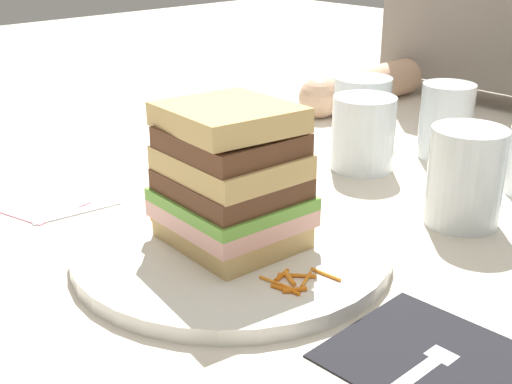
% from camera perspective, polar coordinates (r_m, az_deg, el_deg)
% --- Properties ---
extents(ground_plane, '(3.00, 3.00, 0.00)m').
position_cam_1_polar(ground_plane, '(0.64, 0.31, -4.98)').
color(ground_plane, beige).
extents(main_plate, '(0.29, 0.29, 0.01)m').
position_cam_1_polar(main_plate, '(0.63, -2.01, -4.67)').
color(main_plate, white).
rests_on(main_plate, ground_plane).
extents(sandwich, '(0.13, 0.12, 0.13)m').
position_cam_1_polar(sandwich, '(0.60, -2.13, 1.22)').
color(sandwich, tan).
rests_on(sandwich, main_plate).
extents(carrot_shred_0, '(0.01, 0.02, 0.00)m').
position_cam_1_polar(carrot_shred_0, '(0.70, -6.24, -1.09)').
color(carrot_shred_0, orange).
rests_on(carrot_shred_0, main_plate).
extents(carrot_shred_1, '(0.01, 0.03, 0.00)m').
position_cam_1_polar(carrot_shred_1, '(0.68, -7.63, -2.07)').
color(carrot_shred_1, orange).
rests_on(carrot_shred_1, main_plate).
extents(carrot_shred_2, '(0.02, 0.02, 0.00)m').
position_cam_1_polar(carrot_shred_2, '(0.68, -5.08, -1.86)').
color(carrot_shred_2, orange).
rests_on(carrot_shred_2, main_plate).
extents(carrot_shred_3, '(0.02, 0.01, 0.00)m').
position_cam_1_polar(carrot_shred_3, '(0.68, -5.94, -1.70)').
color(carrot_shred_3, orange).
rests_on(carrot_shred_3, main_plate).
extents(carrot_shred_4, '(0.02, 0.02, 0.00)m').
position_cam_1_polar(carrot_shred_4, '(0.69, -6.63, -1.60)').
color(carrot_shred_4, orange).
rests_on(carrot_shred_4, main_plate).
extents(carrot_shred_5, '(0.03, 0.01, 0.00)m').
position_cam_1_polar(carrot_shred_5, '(0.70, -7.88, -1.38)').
color(carrot_shred_5, orange).
rests_on(carrot_shred_5, main_plate).
extents(carrot_shred_6, '(0.03, 0.01, 0.00)m').
position_cam_1_polar(carrot_shred_6, '(0.70, -7.48, -1.16)').
color(carrot_shred_6, orange).
rests_on(carrot_shred_6, main_plate).
extents(carrot_shred_7, '(0.01, 0.02, 0.00)m').
position_cam_1_polar(carrot_shred_7, '(0.71, -6.03, -0.87)').
color(carrot_shred_7, orange).
rests_on(carrot_shred_7, main_plate).
extents(carrot_shred_8, '(0.00, 0.02, 0.00)m').
position_cam_1_polar(carrot_shred_8, '(0.67, -7.09, -2.18)').
color(carrot_shred_8, orange).
rests_on(carrot_shred_8, main_plate).
extents(carrot_shred_9, '(0.01, 0.03, 0.00)m').
position_cam_1_polar(carrot_shred_9, '(0.69, -7.08, -1.57)').
color(carrot_shred_9, orange).
rests_on(carrot_shred_9, main_plate).
extents(carrot_shred_10, '(0.02, 0.01, 0.00)m').
position_cam_1_polar(carrot_shred_10, '(0.56, 2.81, -7.17)').
color(carrot_shred_10, orange).
rests_on(carrot_shred_10, main_plate).
extents(carrot_shred_11, '(0.02, 0.00, 0.00)m').
position_cam_1_polar(carrot_shred_11, '(0.55, 2.82, -8.09)').
color(carrot_shred_11, orange).
rests_on(carrot_shred_11, main_plate).
extents(carrot_shred_12, '(0.03, 0.02, 0.00)m').
position_cam_1_polar(carrot_shred_12, '(0.57, 3.41, -6.93)').
color(carrot_shred_12, orange).
rests_on(carrot_shred_12, main_plate).
extents(carrot_shred_13, '(0.03, 0.01, 0.00)m').
position_cam_1_polar(carrot_shred_13, '(0.57, 5.81, -6.81)').
color(carrot_shred_13, orange).
rests_on(carrot_shred_13, main_plate).
extents(carrot_shred_14, '(0.01, 0.02, 0.00)m').
position_cam_1_polar(carrot_shred_14, '(0.55, 3.24, -8.11)').
color(carrot_shred_14, orange).
rests_on(carrot_shred_14, main_plate).
extents(carrot_shred_15, '(0.03, 0.01, 0.00)m').
position_cam_1_polar(carrot_shred_15, '(0.56, 1.68, -7.55)').
color(carrot_shred_15, orange).
rests_on(carrot_shred_15, main_plate).
extents(carrot_shred_16, '(0.02, 0.01, 0.00)m').
position_cam_1_polar(carrot_shred_16, '(0.55, 2.13, -8.01)').
color(carrot_shred_16, orange).
rests_on(carrot_shred_16, main_plate).
extents(carrot_shred_17, '(0.01, 0.02, 0.00)m').
position_cam_1_polar(carrot_shred_17, '(0.57, 2.14, -6.93)').
color(carrot_shred_17, orange).
rests_on(carrot_shred_17, main_plate).
extents(carrot_shred_18, '(0.01, 0.02, 0.00)m').
position_cam_1_polar(carrot_shred_18, '(0.56, 4.17, -7.28)').
color(carrot_shred_18, orange).
rests_on(carrot_shred_18, main_plate).
extents(napkin_dark, '(0.14, 0.13, 0.00)m').
position_cam_1_polar(napkin_dark, '(0.51, 14.65, -13.32)').
color(napkin_dark, black).
rests_on(napkin_dark, ground_plane).
extents(fork, '(0.02, 0.17, 0.00)m').
position_cam_1_polar(fork, '(0.49, 13.21, -14.15)').
color(fork, silver).
rests_on(fork, napkin_dark).
extents(knife, '(0.04, 0.20, 0.00)m').
position_cam_1_polar(knife, '(0.76, -11.47, -0.76)').
color(knife, silver).
rests_on(knife, ground_plane).
extents(juice_glass, '(0.07, 0.07, 0.10)m').
position_cam_1_polar(juice_glass, '(0.71, 16.92, 0.89)').
color(juice_glass, white).
rests_on(juice_glass, ground_plane).
extents(empty_tumbler_1, '(0.08, 0.08, 0.09)m').
position_cam_1_polar(empty_tumbler_1, '(0.96, 8.78, 6.90)').
color(empty_tumbler_1, silver).
rests_on(empty_tumbler_1, ground_plane).
extents(empty_tumbler_2, '(0.08, 0.08, 0.09)m').
position_cam_1_polar(empty_tumbler_2, '(0.84, 8.88, 4.83)').
color(empty_tumbler_2, silver).
rests_on(empty_tumbler_2, ground_plane).
extents(empty_tumbler_3, '(0.07, 0.07, 0.09)m').
position_cam_1_polar(empty_tumbler_3, '(0.91, 15.48, 5.72)').
color(empty_tumbler_3, silver).
rests_on(empty_tumbler_3, ground_plane).
extents(napkin_pink, '(0.09, 0.09, 0.00)m').
position_cam_1_polar(napkin_pink, '(0.77, -17.37, -1.07)').
color(napkin_pink, pink).
rests_on(napkin_pink, ground_plane).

